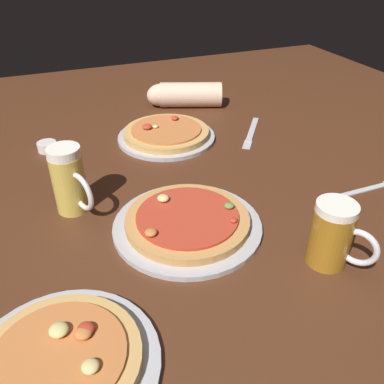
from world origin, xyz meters
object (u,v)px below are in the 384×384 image
pizza_plate_far (166,134)px  knife_right (251,132)px  ramekin_sauce (47,146)px  diner_arm (183,95)px  pizza_plate_near (187,222)px  pizza_plate_side (60,363)px  beer_mug_amber (70,181)px  fork_left (367,189)px  beer_mug_dark (333,235)px

pizza_plate_far → knife_right: pizza_plate_far is taller
ramekin_sauce → diner_arm: bearing=20.2°
pizza_plate_near → diner_arm: 0.73m
pizza_plate_far → diner_arm: 0.28m
pizza_plate_near → pizza_plate_side: size_ratio=1.09×
beer_mug_amber → fork_left: size_ratio=0.69×
beer_mug_amber → fork_left: (0.70, -0.19, -0.08)m
beer_mug_amber → ramekin_sauce: 0.34m
pizza_plate_near → beer_mug_dark: size_ratio=2.41×
beer_mug_amber → diner_arm: (0.47, 0.52, -0.03)m
beer_mug_dark → fork_left: size_ratio=0.59×
beer_mug_amber → diner_arm: bearing=48.0°
pizza_plate_far → ramekin_sauce: bearing=171.0°
beer_mug_dark → beer_mug_amber: (-0.44, 0.37, 0.01)m
pizza_plate_side → fork_left: pizza_plate_side is taller
pizza_plate_side → beer_mug_dark: (0.52, 0.05, 0.05)m
ramekin_sauce → diner_arm: 0.53m
pizza_plate_near → diner_arm: (0.25, 0.68, 0.03)m
beer_mug_amber → ramekin_sauce: size_ratio=2.85×
pizza_plate_near → beer_mug_dark: (0.22, -0.20, 0.05)m
knife_right → diner_arm: diner_arm is taller
pizza_plate_far → fork_left: (0.38, -0.47, -0.01)m
diner_arm → ramekin_sauce: bearing=-159.8°
beer_mug_dark → knife_right: 0.61m
pizza_plate_side → diner_arm: size_ratio=1.09×
pizza_plate_near → ramekin_sauce: (-0.25, 0.50, -0.00)m
ramekin_sauce → fork_left: size_ratio=0.24×
pizza_plate_far → ramekin_sauce: size_ratio=5.40×
knife_right → pizza_plate_side: bearing=-136.7°
fork_left → diner_arm: size_ratio=0.84×
beer_mug_amber → beer_mug_dark: bearing=-39.9°
pizza_plate_far → beer_mug_amber: size_ratio=1.89×
knife_right → diner_arm: bearing=112.2°
pizza_plate_near → ramekin_sauce: size_ratio=5.83×
pizza_plate_far → beer_mug_dark: beer_mug_dark is taller
pizza_plate_side → ramekin_sauce: bearing=86.4°
fork_left → pizza_plate_near: bearing=177.2°
ramekin_sauce → diner_arm: size_ratio=0.20×
pizza_plate_far → fork_left: bearing=-51.2°
knife_right → beer_mug_amber: bearing=-159.6°
pizza_plate_far → fork_left: 0.60m
ramekin_sauce → knife_right: ramekin_sauce is taller
pizza_plate_far → beer_mug_amber: 0.43m
pizza_plate_near → pizza_plate_far: bearing=77.0°
pizza_plate_far → knife_right: 0.28m
ramekin_sauce → knife_right: (0.62, -0.12, -0.01)m
pizza_plate_far → ramekin_sauce: pizza_plate_far is taller
beer_mug_dark → ramekin_sauce: 0.85m
pizza_plate_near → pizza_plate_far: pizza_plate_far is taller
pizza_plate_near → ramekin_sauce: 0.56m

